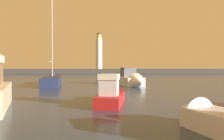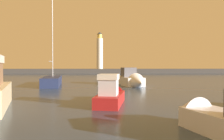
# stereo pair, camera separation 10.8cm
# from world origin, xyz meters

# --- Properties ---
(ground_plane) EXTENTS (224.87, 224.87, 0.00)m
(ground_plane) POSITION_xyz_m (0.00, 37.48, 0.00)
(ground_plane) COLOR #2D3D51
(breakwater) EXTENTS (86.37, 5.02, 1.60)m
(breakwater) POSITION_xyz_m (0.00, 74.96, 0.80)
(breakwater) COLOR #423F3D
(breakwater) RESTS_ON ground_plane
(lighthouse) EXTENTS (2.17, 2.17, 12.91)m
(lighthouse) POSITION_xyz_m (-4.58, 74.96, 7.72)
(lighthouse) COLOR silver
(lighthouse) RESTS_ON breakwater
(motorboat_0) EXTENTS (2.60, 5.95, 2.62)m
(motorboat_0) POSITION_xyz_m (-2.02, 14.63, 0.65)
(motorboat_0) COLOR #B21E1E
(motorboat_0) RESTS_ON ground_plane
(motorboat_3) EXTENTS (3.91, 8.09, 3.04)m
(motorboat_3) POSITION_xyz_m (1.23, 28.33, 0.80)
(motorboat_3) COLOR white
(motorboat_3) RESTS_ON ground_plane
(motorboat_4) EXTENTS (3.62, 6.47, 2.36)m
(motorboat_4) POSITION_xyz_m (2.37, 6.90, 0.64)
(motorboat_4) COLOR silver
(motorboat_4) RESTS_ON ground_plane
(sailboat_moored) EXTENTS (3.59, 9.23, 13.12)m
(sailboat_moored) POSITION_xyz_m (-10.11, 29.44, 0.67)
(sailboat_moored) COLOR #1E284C
(sailboat_moored) RESTS_ON ground_plane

